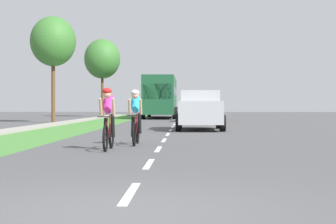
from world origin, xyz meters
name	(u,v)px	position (x,y,z in m)	size (l,w,h in m)	color
ground_plane	(171,129)	(0.00, 20.00, 0.00)	(120.00, 120.00, 0.00)	#4C4C4F
grass_verge	(71,129)	(-4.81, 20.00, 0.00)	(2.89, 70.00, 0.01)	#478438
sidewalk_concrete	(27,129)	(-6.95, 20.00, 0.00)	(1.40, 70.00, 0.10)	#9E998E
lane_markings_center	(173,126)	(0.00, 24.00, 0.00)	(0.12, 54.30, 0.01)	white
cyclist_lead	(108,118)	(-1.25, 7.89, 0.81)	(0.42, 1.72, 1.58)	black
cyclist_trailing	(136,117)	(-0.72, 9.71, 0.81)	(0.42, 1.72, 1.58)	black
suv_silver	(200,109)	(1.33, 19.03, 0.95)	(2.15, 4.70, 1.79)	#A5A8AD
sedan_red	(200,110)	(1.64, 31.08, 0.77)	(1.98, 4.30, 1.52)	red
bus_dark_green	(161,95)	(-1.51, 41.37, 1.98)	(2.78, 11.60, 3.48)	#194C2D
pickup_blue	(167,107)	(-1.65, 58.78, 0.83)	(2.22, 5.10, 1.64)	#23389E
street_tree_near	(53,42)	(-7.78, 28.42, 5.17)	(2.89, 2.89, 6.79)	brown
street_tree_far	(102,59)	(-7.32, 45.52, 5.51)	(3.42, 3.42, 7.41)	brown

